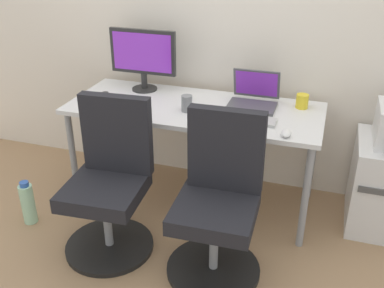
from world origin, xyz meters
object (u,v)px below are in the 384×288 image
object	(u,v)px
office_chair_right	(218,204)
water_bottle_on_floor	(28,203)
desktop_monitor	(143,56)
coffee_mug	(302,101)
office_chair_left	(110,184)
open_laptop	(254,97)

from	to	relation	value
office_chair_right	water_bottle_on_floor	world-z (taller)	office_chair_right
office_chair_right	desktop_monitor	world-z (taller)	desktop_monitor
coffee_mug	office_chair_left	bearing A→B (deg)	-141.19
water_bottle_on_floor	open_laptop	xyz separation A→B (m)	(1.33, 0.75, 0.63)
office_chair_right	desktop_monitor	distance (m)	1.25
office_chair_right	water_bottle_on_floor	size ratio (longest dim) A/B	3.03
office_chair_left	office_chair_right	xyz separation A→B (m)	(0.66, 0.00, 0.00)
open_laptop	office_chair_left	bearing A→B (deg)	-132.14
coffee_mug	desktop_monitor	bearing A→B (deg)	179.60
office_chair_left	water_bottle_on_floor	distance (m)	0.69
open_laptop	desktop_monitor	bearing A→B (deg)	176.44
desktop_monitor	coffee_mug	bearing A→B (deg)	-0.40
water_bottle_on_floor	desktop_monitor	xyz separation A→B (m)	(0.52, 0.80, 0.83)
desktop_monitor	coffee_mug	size ratio (longest dim) A/B	5.22
desktop_monitor	coffee_mug	distance (m)	1.13
desktop_monitor	coffee_mug	world-z (taller)	desktop_monitor
water_bottle_on_floor	open_laptop	distance (m)	1.65
coffee_mug	open_laptop	bearing A→B (deg)	-172.27
water_bottle_on_floor	coffee_mug	distance (m)	1.92
office_chair_right	coffee_mug	xyz separation A→B (m)	(0.34, 0.81, 0.35)
desktop_monitor	open_laptop	world-z (taller)	desktop_monitor
office_chair_right	desktop_monitor	bearing A→B (deg)	133.64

